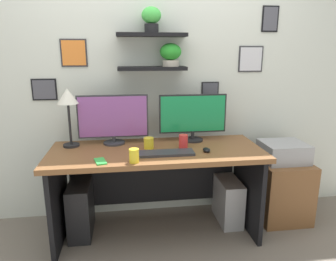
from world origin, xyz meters
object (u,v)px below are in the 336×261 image
(desk, at_px, (156,171))
(computer_tower_right, at_px, (228,200))
(monitor_left, at_px, (113,119))
(computer_tower_left, at_px, (81,208))
(monitor_right, at_px, (193,116))
(cell_phone, at_px, (100,161))
(drawer_cabinet, at_px, (280,189))
(keyboard, at_px, (165,153))
(pen_cup, at_px, (134,156))
(water_cup, at_px, (183,141))
(printer, at_px, (283,152))
(coffee_mug, at_px, (149,143))
(computer_mouse, at_px, (207,150))
(desk_lamp, at_px, (68,102))

(desk, bearing_deg, computer_tower_right, 5.11)
(monitor_left, height_order, computer_tower_left, monitor_left)
(monitor_right, distance_m, cell_phone, 0.91)
(drawer_cabinet, bearing_deg, computer_tower_left, -178.87)
(keyboard, bearing_deg, pen_cup, -148.91)
(water_cup, height_order, printer, water_cup)
(computer_tower_left, bearing_deg, coffee_mug, -5.45)
(water_cup, bearing_deg, drawer_cabinet, 6.99)
(monitor_left, bearing_deg, computer_tower_right, -5.87)
(pen_cup, relative_size, printer, 0.26)
(monitor_right, xyz_separation_m, cell_phone, (-0.77, -0.45, -0.21))
(monitor_right, xyz_separation_m, computer_mouse, (0.04, -0.33, -0.20))
(desk_lamp, distance_m, computer_tower_right, 1.63)
(computer_tower_left, bearing_deg, drawer_cabinet, 1.13)
(cell_phone, bearing_deg, desk_lamp, 107.93)
(desk_lamp, distance_m, water_cup, 0.98)
(drawer_cabinet, bearing_deg, keyboard, -166.97)
(printer, xyz_separation_m, computer_tower_left, (-1.80, -0.04, -0.41))
(keyboard, distance_m, coffee_mug, 0.20)
(coffee_mug, xyz_separation_m, drawer_cabinet, (1.22, 0.09, -0.52))
(monitor_right, bearing_deg, monitor_left, 179.99)
(monitor_right, relative_size, pen_cup, 5.85)
(monitor_right, distance_m, pen_cup, 0.74)
(desk, xyz_separation_m, cell_phone, (-0.42, -0.29, 0.21))
(water_cup, relative_size, computer_tower_left, 0.24)
(computer_tower_left, bearing_deg, desk, -3.17)
(desk_lamp, bearing_deg, printer, -1.63)
(computer_tower_right, bearing_deg, desk_lamp, 177.25)
(computer_tower_right, bearing_deg, monitor_right, 162.08)
(printer, relative_size, computer_tower_right, 0.95)
(keyboard, height_order, coffee_mug, coffee_mug)
(coffee_mug, height_order, pen_cup, pen_cup)
(desk_lamp, distance_m, drawer_cabinet, 2.03)
(computer_tower_left, bearing_deg, computer_tower_right, 1.04)
(coffee_mug, bearing_deg, printer, 4.26)
(desk_lamp, bearing_deg, cell_phone, -57.17)
(desk_lamp, xyz_separation_m, water_cup, (0.91, -0.17, -0.32))
(computer_mouse, distance_m, pen_cup, 0.59)
(monitor_left, distance_m, computer_tower_left, 0.81)
(desk, height_order, pen_cup, pen_cup)
(desk, xyz_separation_m, computer_mouse, (0.38, -0.17, 0.22))
(desk, relative_size, printer, 4.47)
(desk, bearing_deg, coffee_mug, -161.21)
(monitor_right, distance_m, keyboard, 0.50)
(cell_phone, distance_m, drawer_cabinet, 1.69)
(pen_cup, distance_m, computer_tower_right, 1.11)
(keyboard, height_order, cell_phone, keyboard)
(monitor_right, xyz_separation_m, desk_lamp, (-1.03, -0.04, 0.16))
(keyboard, distance_m, desk_lamp, 0.88)
(cell_phone, bearing_deg, pen_cup, -25.26)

